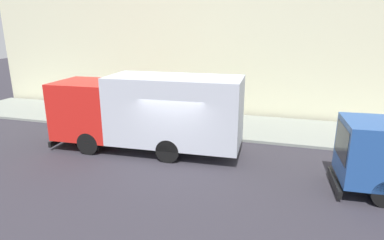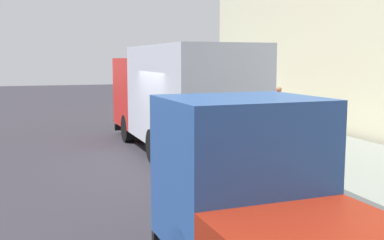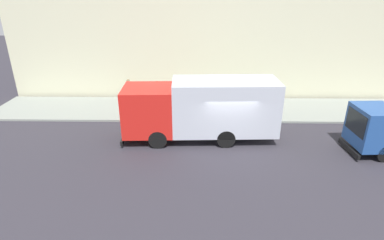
% 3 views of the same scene
% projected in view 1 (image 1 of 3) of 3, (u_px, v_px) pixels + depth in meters
% --- Properties ---
extents(ground, '(80.00, 80.00, 0.00)m').
position_uv_depth(ground, '(174.00, 162.00, 12.75)').
color(ground, '#312E37').
extents(sidewalk, '(4.28, 30.00, 0.13)m').
position_uv_depth(sidewalk, '(205.00, 124.00, 17.47)').
color(sidewalk, gray).
rests_on(sidewalk, ground).
extents(building_facade, '(0.50, 30.00, 11.09)m').
position_uv_depth(building_facade, '(218.00, 18.00, 18.36)').
color(building_facade, beige).
rests_on(building_facade, ground).
extents(large_utility_truck, '(2.67, 8.10, 3.21)m').
position_uv_depth(large_utility_truck, '(148.00, 110.00, 13.49)').
color(large_utility_truck, red).
rests_on(large_utility_truck, ground).
extents(pedestrian_walking, '(0.47, 0.47, 1.71)m').
position_uv_depth(pedestrian_walking, '(109.00, 105.00, 17.41)').
color(pedestrian_walking, '#3D384C').
rests_on(pedestrian_walking, sidewalk).
extents(pedestrian_standing, '(0.56, 0.56, 1.58)m').
position_uv_depth(pedestrian_standing, '(110.00, 95.00, 20.23)').
color(pedestrian_standing, black).
rests_on(pedestrian_standing, sidewalk).
extents(pedestrian_third, '(0.42, 0.42, 1.61)m').
position_uv_depth(pedestrian_third, '(137.00, 99.00, 19.16)').
color(pedestrian_third, black).
rests_on(pedestrian_third, sidewalk).
extents(traffic_cone_orange, '(0.44, 0.44, 0.62)m').
position_uv_depth(traffic_cone_orange, '(119.00, 117.00, 17.36)').
color(traffic_cone_orange, orange).
rests_on(traffic_cone_orange, sidewalk).
extents(street_sign_post, '(0.44, 0.08, 2.24)m').
position_uv_depth(street_sign_post, '(190.00, 106.00, 15.47)').
color(street_sign_post, '#4C5156').
rests_on(street_sign_post, sidewalk).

